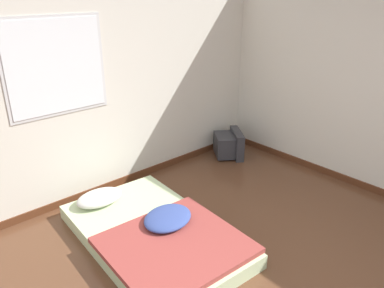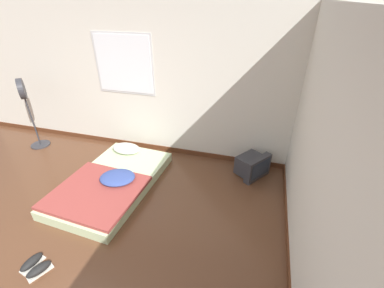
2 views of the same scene
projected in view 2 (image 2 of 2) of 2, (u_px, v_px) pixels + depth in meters
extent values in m
plane|color=brown|center=(41.00, 273.00, 2.82)|extent=(20.00, 20.00, 0.00)
cube|color=silver|center=(141.00, 83.00, 4.51)|extent=(7.66, 0.06, 2.60)
cube|color=#562D19|center=(146.00, 146.00, 5.11)|extent=(7.66, 0.02, 0.09)
cube|color=silver|center=(124.00, 64.00, 4.38)|extent=(1.09, 0.01, 1.03)
cube|color=white|center=(124.00, 64.00, 4.38)|extent=(1.02, 0.01, 0.96)
cube|color=silver|center=(340.00, 254.00, 1.54)|extent=(0.06, 7.97, 2.60)
cube|color=beige|center=(113.00, 182.00, 4.07)|extent=(1.30, 2.04, 0.15)
ellipsoid|color=silver|center=(126.00, 148.00, 4.68)|extent=(0.54, 0.37, 0.14)
cube|color=#993D38|center=(97.00, 192.00, 3.71)|extent=(1.28, 1.22, 0.05)
ellipsoid|color=#384C93|center=(117.00, 177.00, 3.90)|extent=(0.62, 0.55, 0.11)
cube|color=#333338|center=(249.00, 164.00, 4.32)|extent=(0.47, 0.51, 0.31)
cube|color=#333338|center=(258.00, 168.00, 4.19)|extent=(0.40, 0.49, 0.39)
cube|color=#283342|center=(261.00, 169.00, 4.14)|extent=(0.26, 0.35, 0.28)
cube|color=silver|center=(33.00, 265.00, 2.89)|extent=(0.15, 0.27, 0.02)
ellipsoid|color=black|center=(32.00, 262.00, 2.87)|extent=(0.16, 0.28, 0.09)
cube|color=silver|center=(40.00, 272.00, 2.82)|extent=(0.20, 0.28, 0.02)
ellipsoid|color=black|center=(39.00, 269.00, 2.80)|extent=(0.21, 0.28, 0.09)
cylinder|color=#333338|center=(41.00, 145.00, 5.21)|extent=(0.36, 0.36, 0.02)
cylinder|color=#333338|center=(33.00, 122.00, 4.95)|extent=(0.03, 0.03, 0.99)
cylinder|color=#333338|center=(21.00, 89.00, 4.62)|extent=(0.32, 0.33, 0.37)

